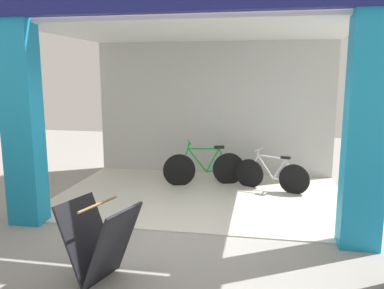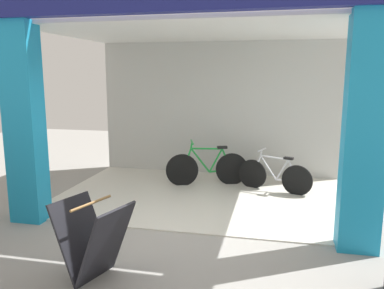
{
  "view_description": "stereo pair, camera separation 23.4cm",
  "coord_description": "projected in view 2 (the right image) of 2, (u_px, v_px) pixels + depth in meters",
  "views": [
    {
      "loc": [
        1.1,
        -5.17,
        2.27
      ],
      "look_at": [
        0.0,
        0.89,
        1.15
      ],
      "focal_mm": 36.09,
      "sensor_mm": 36.0,
      "label": 1
    },
    {
      "loc": [
        1.33,
        -5.12,
        2.27
      ],
      "look_at": [
        0.0,
        0.89,
        1.15
      ],
      "focal_mm": 36.09,
      "sensor_mm": 36.0,
      "label": 2
    }
  ],
  "objects": [
    {
      "name": "ground_plane",
      "position": [
        179.0,
        233.0,
        5.61
      ],
      "size": [
        18.66,
        18.66,
        0.0
      ],
      "primitive_type": "plane",
      "color": "gray",
      "rests_on": "ground"
    },
    {
      "name": "shop_facade",
      "position": [
        202.0,
        88.0,
        6.91
      ],
      "size": [
        5.53,
        3.86,
        3.83
      ],
      "color": "beige",
      "rests_on": "ground"
    },
    {
      "name": "bicycle_inside_0",
      "position": [
        207.0,
        168.0,
        7.95
      ],
      "size": [
        1.64,
        0.59,
        0.93
      ],
      "color": "black",
      "rests_on": "ground"
    },
    {
      "name": "bicycle_inside_1",
      "position": [
        274.0,
        175.0,
        7.51
      ],
      "size": [
        1.43,
        0.56,
        0.82
      ],
      "color": "black",
      "rests_on": "ground"
    },
    {
      "name": "sandwich_board_sign",
      "position": [
        93.0,
        240.0,
        4.3
      ],
      "size": [
        0.91,
        0.8,
        0.9
      ],
      "color": "black",
      "rests_on": "ground"
    }
  ]
}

